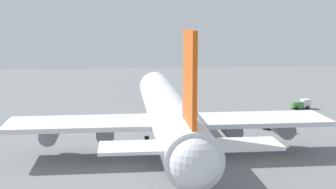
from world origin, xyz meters
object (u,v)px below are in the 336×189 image
(catering_truck, at_px, (274,124))
(safety_cone_nose, at_px, (154,113))
(fuel_truck, at_px, (301,104))
(cargo_airplane, at_px, (168,113))

(catering_truck, xyz_separation_m, safety_cone_nose, (16.14, 20.88, -0.89))
(catering_truck, height_order, fuel_truck, catering_truck)
(catering_truck, relative_size, safety_cone_nose, 9.18)
(cargo_airplane, xyz_separation_m, catering_truck, (10.25, -20.64, -4.71))
(catering_truck, relative_size, fuel_truck, 1.15)
(cargo_airplane, bearing_deg, safety_cone_nose, 0.52)
(cargo_airplane, distance_m, safety_cone_nose, 26.98)
(fuel_truck, distance_m, safety_cone_nose, 33.82)
(cargo_airplane, bearing_deg, fuel_truck, -48.57)
(cargo_airplane, bearing_deg, catering_truck, -63.60)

